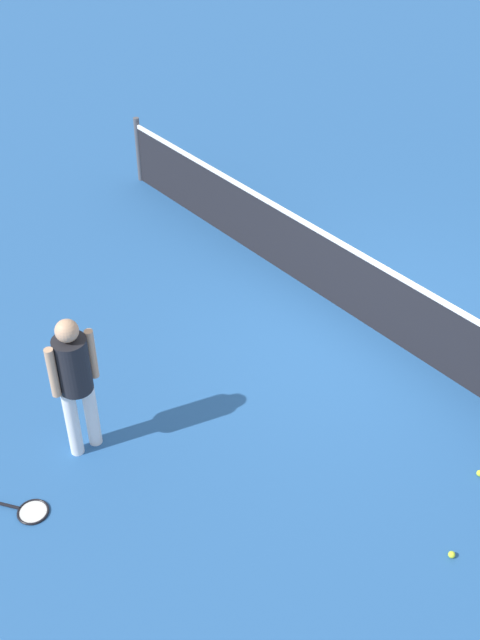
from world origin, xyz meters
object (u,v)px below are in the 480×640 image
tennis_racket_near_player (30,511)px  tennis_ball_near_player (452,555)px  player_near_side (75,376)px  tennis_ball_midcourt (480,473)px

tennis_racket_near_player → tennis_ball_near_player: (2.98, 2.71, 0.02)m
player_near_side → tennis_racket_near_player: bearing=-66.6°
tennis_ball_near_player → player_near_side: bearing=-151.3°
player_near_side → tennis_racket_near_player: player_near_side is taller
tennis_ball_near_player → tennis_ball_midcourt: (-0.42, 1.00, 0.00)m
player_near_side → tennis_ball_near_player: (3.36, 1.84, -0.98)m
player_near_side → tennis_ball_midcourt: size_ratio=25.76×
tennis_racket_near_player → tennis_ball_midcourt: size_ratio=8.79×
tennis_racket_near_player → tennis_ball_midcourt: (2.56, 3.72, 0.02)m
tennis_ball_near_player → tennis_ball_midcourt: 1.09m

